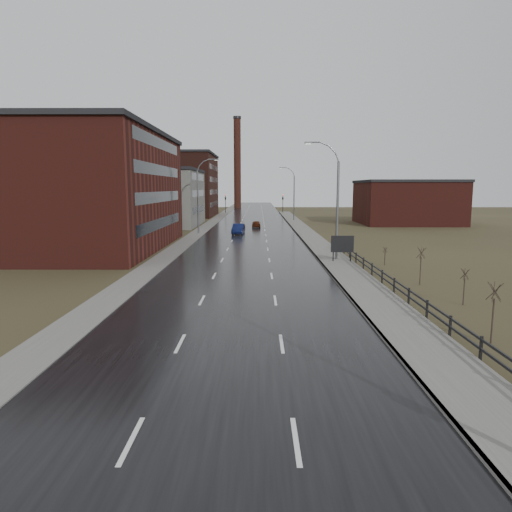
{
  "coord_description": "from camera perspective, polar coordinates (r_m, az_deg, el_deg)",
  "views": [
    {
      "loc": [
        1.25,
        -7.8,
        7.04
      ],
      "look_at": [
        1.1,
        19.12,
        3.0
      ],
      "focal_mm": 32.0,
      "sensor_mm": 36.0,
      "label": 1
    }
  ],
  "objects": [
    {
      "name": "road",
      "position": [
        68.18,
        -0.73,
        2.64
      ],
      "size": [
        14.0,
        300.0,
        0.06
      ],
      "primitive_type": "cube",
      "color": "black",
      "rests_on": "ground"
    },
    {
      "name": "sidewalk_right",
      "position": [
        43.98,
        9.94,
        -0.69
      ],
      "size": [
        3.2,
        180.0,
        0.18
      ],
      "primitive_type": "cube",
      "color": "#595651",
      "rests_on": "ground"
    },
    {
      "name": "curb_right",
      "position": [
        43.75,
        7.98,
        -0.69
      ],
      "size": [
        0.16,
        180.0,
        0.18
      ],
      "primitive_type": "cube",
      "color": "slate",
      "rests_on": "ground"
    },
    {
      "name": "sidewalk_left",
      "position": [
        68.81,
        -7.58,
        2.64
      ],
      "size": [
        2.4,
        260.0,
        0.12
      ],
      "primitive_type": "cube",
      "color": "#595651",
      "rests_on": "ground"
    },
    {
      "name": "warehouse_near",
      "position": [
        57.3,
        -22.73,
        7.6
      ],
      "size": [
        22.44,
        28.56,
        13.5
      ],
      "color": "#471914",
      "rests_on": "ground"
    },
    {
      "name": "warehouse_mid",
      "position": [
        87.95,
        -12.41,
        7.18
      ],
      "size": [
        16.32,
        20.4,
        10.5
      ],
      "color": "slate",
      "rests_on": "ground"
    },
    {
      "name": "warehouse_far",
      "position": [
        118.32,
        -11.63,
        8.72
      ],
      "size": [
        26.52,
        24.48,
        15.5
      ],
      "color": "#331611",
      "rests_on": "ground"
    },
    {
      "name": "building_right",
      "position": [
        94.42,
        18.36,
        6.42
      ],
      "size": [
        18.36,
        16.32,
        8.5
      ],
      "color": "#471914",
      "rests_on": "ground"
    },
    {
      "name": "smokestack",
      "position": [
        158.2,
        -2.35,
        11.6
      ],
      "size": [
        2.7,
        2.7,
        30.7
      ],
      "color": "#331611",
      "rests_on": "ground"
    },
    {
      "name": "streetlight_right_mid",
      "position": [
        44.41,
        9.79,
        6.86
      ],
      "size": [
        3.36,
        0.28,
        11.35
      ],
      "color": "slate",
      "rests_on": "ground"
    },
    {
      "name": "streetlight_left",
      "position": [
        70.38,
        -7.04,
        7.5
      ],
      "size": [
        3.36,
        0.28,
        11.35
      ],
      "color": "slate",
      "rests_on": "ground"
    },
    {
      "name": "streetlight_right_far",
      "position": [
        98.08,
        4.61,
        7.81
      ],
      "size": [
        3.36,
        0.28,
        11.35
      ],
      "color": "slate",
      "rests_on": "ground"
    },
    {
      "name": "guardrail",
      "position": [
        28.35,
        19.0,
        -4.84
      ],
      "size": [
        0.1,
        53.05,
        1.1
      ],
      "color": "black",
      "rests_on": "ground"
    },
    {
      "name": "shrub_c",
      "position": [
        23.36,
        27.53,
        -6.15
      ],
      "size": [
        0.67,
        0.71,
        2.84
      ],
      "color": "#382D23",
      "rests_on": "ground"
    },
    {
      "name": "shrub_d",
      "position": [
        30.23,
        24.59,
        -3.41
      ],
      "size": [
        0.53,
        0.56,
        2.25
      ],
      "color": "#382D23",
      "rests_on": "ground"
    },
    {
      "name": "shrub_e",
      "position": [
        35.23,
        19.9,
        -1.06
      ],
      "size": [
        0.65,
        0.69,
        2.78
      ],
      "color": "#382D23",
      "rests_on": "ground"
    },
    {
      "name": "shrub_f",
      "position": [
        43.29,
        15.82,
        0.05
      ],
      "size": [
        0.41,
        0.43,
        1.69
      ],
      "color": "#382D23",
      "rests_on": "ground"
    },
    {
      "name": "billboard",
      "position": [
        43.45,
        10.73,
        1.39
      ],
      "size": [
        2.14,
        0.17,
        2.61
      ],
      "color": "black",
      "rests_on": "ground"
    },
    {
      "name": "traffic_light_left",
      "position": [
        128.16,
        -3.85,
        7.43
      ],
      "size": [
        0.58,
        2.73,
        5.3
      ],
      "color": "black",
      "rests_on": "ground"
    },
    {
      "name": "traffic_light_right",
      "position": [
        128.0,
        3.38,
        7.43
      ],
      "size": [
        0.58,
        2.73,
        5.3
      ],
      "color": "black",
      "rests_on": "ground"
    },
    {
      "name": "car_near",
      "position": [
        69.39,
        -2.21,
        3.36
      ],
      "size": [
        1.94,
        4.84,
        1.57
      ],
      "primitive_type": "imported",
      "rotation": [
        0.0,
        0.0,
        -0.06
      ],
      "color": "#0C143D",
      "rests_on": "ground"
    },
    {
      "name": "car_far",
      "position": [
        80.72,
        0.03,
        3.99
      ],
      "size": [
        1.56,
        3.75,
        1.27
      ],
      "primitive_type": "imported",
      "rotation": [
        0.0,
        0.0,
        3.16
      ],
      "color": "#481B0C",
      "rests_on": "ground"
    }
  ]
}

